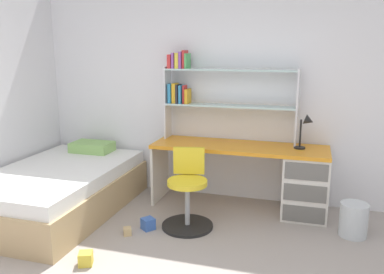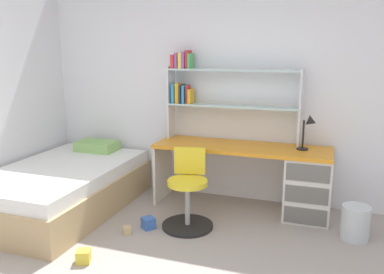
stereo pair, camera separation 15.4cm
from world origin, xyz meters
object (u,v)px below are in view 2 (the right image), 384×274
swivel_chair (188,197)px  toy_block_yellow_3 (84,256)px  desk (288,178)px  desk_lamp (309,127)px  toy_block_blue_5 (148,223)px  toy_block_natural_1 (127,230)px  bookshelf_hutch (213,88)px  bed_platform (62,188)px  waste_bin (355,223)px

swivel_chair → toy_block_yellow_3: size_ratio=7.04×
desk → desk_lamp: 0.60m
swivel_chair → toy_block_blue_5: bearing=-152.0°
desk_lamp → toy_block_yellow_3: desk_lamp is taller
swivel_chair → toy_block_natural_1: swivel_chair is taller
bookshelf_hutch → bed_platform: size_ratio=0.76×
swivel_chair → toy_block_natural_1: (-0.50, -0.37, -0.28)m
desk_lamp → bookshelf_hutch: bearing=171.5°
desk → swivel_chair: size_ratio=2.44×
toy_block_natural_1 → toy_block_blue_5: 0.23m
desk → toy_block_natural_1: desk is taller
bookshelf_hutch → waste_bin: (1.58, -0.56, -1.18)m
desk_lamp → desk: bearing=-176.3°
swivel_chair → waste_bin: size_ratio=2.41×
toy_block_natural_1 → toy_block_blue_5: size_ratio=0.65×
swivel_chair → bed_platform: (-1.48, -0.05, -0.06)m
bookshelf_hutch → desk: bearing=-11.0°
bookshelf_hutch → toy_block_yellow_3: 2.28m
swivel_chair → toy_block_yellow_3: bearing=-121.7°
swivel_chair → bed_platform: bearing=-178.2°
swivel_chair → toy_block_natural_1: 0.68m
bookshelf_hutch → bed_platform: (-1.49, -0.86, -1.09)m
desk → desk_lamp: bearing=3.7°
desk → bookshelf_hutch: (-0.90, 0.17, 0.93)m
toy_block_natural_1 → toy_block_yellow_3: bearing=-98.9°
waste_bin → bookshelf_hutch: bearing=160.4°
bookshelf_hutch → toy_block_blue_5: size_ratio=13.18×
bed_platform → toy_block_blue_5: (1.12, -0.14, -0.19)m
desk → bookshelf_hutch: bookshelf_hutch is taller
swivel_chair → bed_platform: 1.48m
desk_lamp → toy_block_yellow_3: 2.52m
waste_bin → toy_block_natural_1: bearing=-163.6°
desk → bed_platform: (-2.39, -0.69, -0.16)m
toy_block_natural_1 → desk_lamp: bearing=32.4°
desk → bed_platform: desk is taller
waste_bin → toy_block_yellow_3: waste_bin is taller
toy_block_yellow_3 → toy_block_blue_5: toy_block_blue_5 is taller
toy_block_natural_1 → toy_block_yellow_3: toy_block_yellow_3 is taller
bookshelf_hutch → waste_bin: bookshelf_hutch is taller
desk → toy_block_natural_1: bearing=-144.6°
waste_bin → toy_block_natural_1: 2.19m
desk_lamp → toy_block_natural_1: size_ratio=5.10×
desk_lamp → bed_platform: bearing=-164.8°
swivel_chair → waste_bin: (1.60, 0.25, -0.15)m
bed_platform → toy_block_yellow_3: (0.88, -0.92, -0.20)m
desk_lamp → waste_bin: 1.03m
bookshelf_hutch → toy_block_natural_1: size_ratio=20.20×
bookshelf_hutch → toy_block_blue_5: 1.67m
bookshelf_hutch → desk_lamp: size_ratio=3.96×
bookshelf_hutch → desk_lamp: 1.16m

